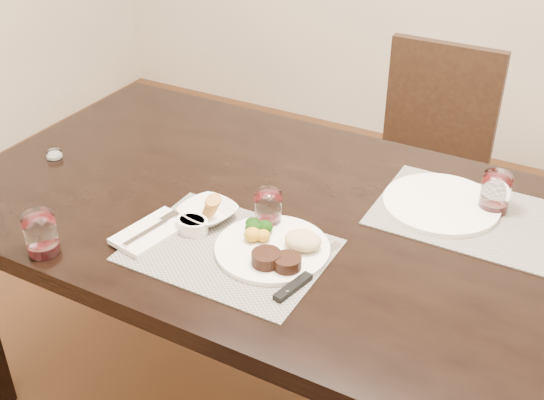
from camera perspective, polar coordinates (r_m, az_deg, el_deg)
The scene contains 14 objects.
dining_table at distance 1.78m, azimuth 4.27°, elevation -3.94°, with size 2.00×1.00×0.75m.
chair_far at distance 2.62m, azimuth 12.87°, elevation 3.74°, with size 0.42×0.42×0.90m.
placemat_near at distance 1.62m, azimuth -3.60°, elevation -4.21°, with size 0.46×0.34×0.00m, color gray.
placemat_far at distance 1.81m, azimuth 16.07°, elevation -1.22°, with size 0.46×0.34×0.00m, color gray.
dinner_plate at distance 1.60m, azimuth 0.37°, elevation -4.00°, with size 0.27×0.27×0.05m.
napkin_fork at distance 1.69m, azimuth -10.03°, elevation -2.61°, with size 0.14×0.21×0.02m.
steak_knife at distance 1.52m, azimuth 2.31°, elevation -6.67°, with size 0.05×0.26×0.01m.
cracker_bowl at distance 1.72m, azimuth -5.38°, elevation -1.02°, with size 0.16×0.16×0.06m.
sauce_ramekin at distance 1.68m, azimuth -6.67°, elevation -2.03°, with size 0.08×0.12×0.07m.
wine_glass_near at distance 1.68m, azimuth -0.32°, elevation -0.85°, with size 0.07×0.07×0.09m.
far_plate at distance 1.83m, azimuth 13.95°, elevation -0.30°, with size 0.30×0.30×0.01m, color white.
wine_glass_far at distance 1.83m, azimuth 18.16°, elevation 0.42°, with size 0.07×0.07×0.10m.
wine_glass_side at distance 1.68m, azimuth -18.74°, elevation -2.87°, with size 0.08×0.08×0.10m.
salt_cellar at distance 2.10m, azimuth -17.75°, elevation 3.59°, with size 0.05×0.05×0.02m.
Camera 1 is at (0.58, -1.32, 1.71)m, focal length 45.00 mm.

